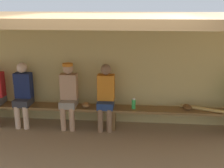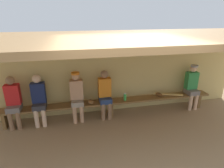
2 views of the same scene
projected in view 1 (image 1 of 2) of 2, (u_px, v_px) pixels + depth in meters
name	position (u px, v px, depth m)	size (l,w,h in m)	color
back_wall	(115.00, 71.00, 5.86)	(8.00, 0.20, 2.20)	tan
dugout_roof	(109.00, 18.00, 4.30)	(8.00, 2.80, 0.12)	#9E7547
bench	(113.00, 111.00, 5.63)	(6.00, 0.36, 0.46)	brown
player_leftmost	(69.00, 93.00, 5.61)	(0.34, 0.42, 1.34)	gray
player_in_blue	(23.00, 92.00, 5.70)	(0.34, 0.42, 1.34)	#333338
player_middle	(106.00, 94.00, 5.55)	(0.34, 0.42, 1.34)	navy
water_bottle_green	(134.00, 104.00, 5.52)	(0.08, 0.08, 0.21)	green
baseball_glove_tan	(86.00, 105.00, 5.62)	(0.24, 0.17, 0.09)	olive
baseball_glove_dark_brown	(187.00, 107.00, 5.50)	(0.24, 0.17, 0.09)	brown
baseball_bat	(202.00, 109.00, 5.45)	(0.07, 0.07, 0.85)	tan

